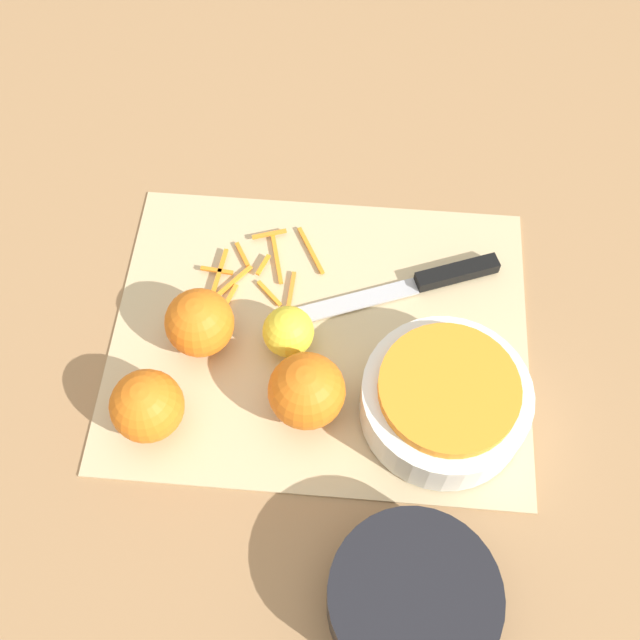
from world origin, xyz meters
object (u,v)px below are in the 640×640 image
orange_right (200,323)px  orange_back (307,391)px  bowl_speckled (445,399)px  orange_left (147,406)px  bowl_dark (412,600)px  lemon (288,332)px  knife (432,280)px

orange_right → orange_back: (-0.13, 0.07, 0.00)m
bowl_speckled → orange_left: (0.31, 0.04, 0.01)m
bowl_dark → orange_right: (0.24, -0.27, 0.01)m
orange_back → orange_right: bearing=-30.2°
orange_back → bowl_speckled: bearing=-177.8°
bowl_dark → orange_left: orange_left is taller
orange_right → lemon: (-0.10, -0.00, -0.01)m
orange_back → lemon: 0.08m
bowl_dark → lemon: 0.31m
bowl_speckled → lemon: bearing=-21.9°
bowl_speckled → orange_left: size_ratio=2.29×
orange_left → lemon: bearing=-142.4°
bowl_speckled → orange_back: bearing=2.2°
orange_left → lemon: size_ratio=1.34×
bowl_dark → orange_right: bearing=-48.1°
orange_right → lemon: size_ratio=1.33×
bowl_speckled → orange_back: 0.15m
bowl_dark → lemon: bowl_dark is taller
orange_left → orange_back: bearing=-169.8°
orange_right → orange_left: bearing=69.5°
knife → orange_right: orange_right is taller
orange_left → lemon: orange_left is taller
bowl_speckled → orange_right: size_ratio=2.31×
bowl_speckled → orange_right: bearing=-14.0°
knife → lemon: lemon is taller
bowl_dark → bowl_speckled: bearing=-98.3°
bowl_dark → orange_right: 0.36m
bowl_speckled → knife: bowl_speckled is taller
bowl_dark → orange_right: size_ratio=2.06×
bowl_dark → orange_left: size_ratio=2.05×
knife → orange_back: size_ratio=3.06×
lemon → knife: bearing=-149.2°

